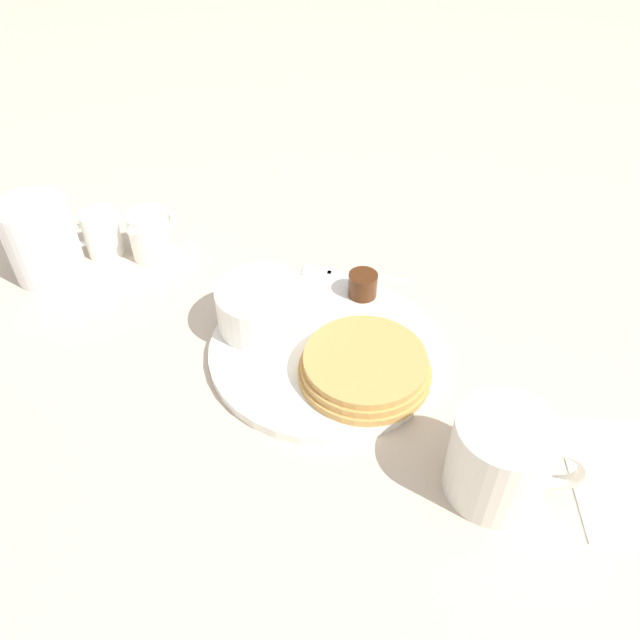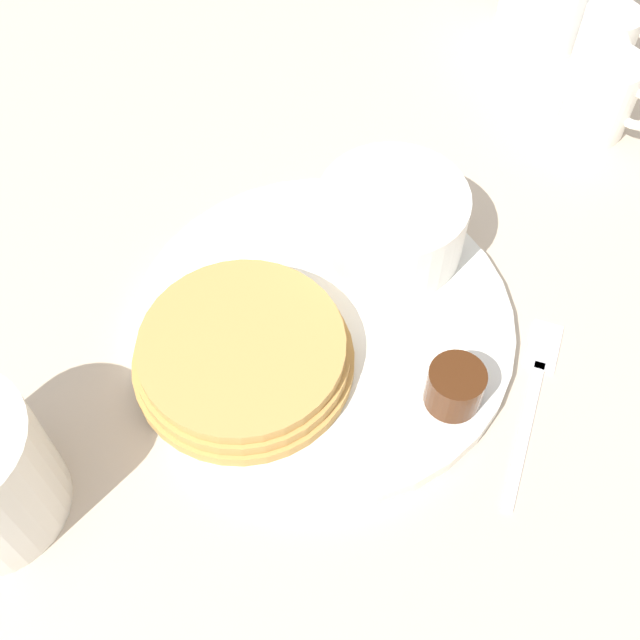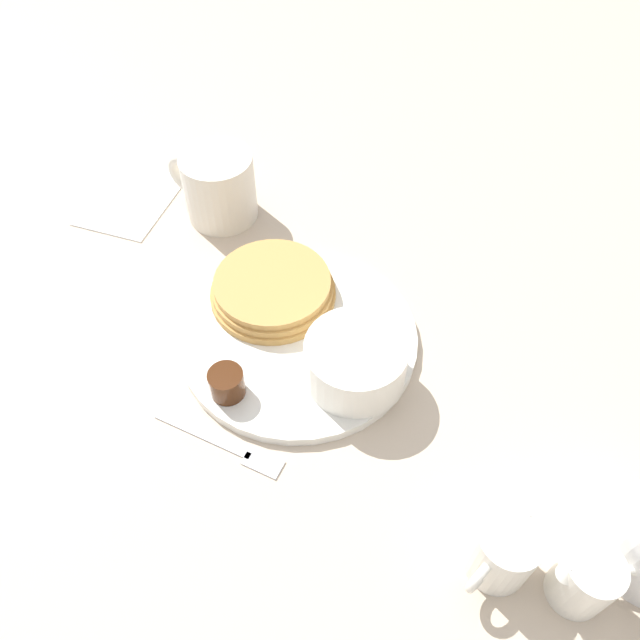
{
  "view_description": "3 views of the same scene",
  "coord_description": "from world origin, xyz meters",
  "px_view_note": "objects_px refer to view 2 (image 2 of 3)",
  "views": [
    {
      "loc": [
        0.49,
        0.09,
        0.5
      ],
      "look_at": [
        -0.02,
        -0.01,
        0.03
      ],
      "focal_mm": 35.0,
      "sensor_mm": 36.0,
      "label": 1
    },
    {
      "loc": [
        -0.1,
        0.28,
        0.46
      ],
      "look_at": [
        -0.0,
        0.02,
        0.03
      ],
      "focal_mm": 45.0,
      "sensor_mm": 36.0,
      "label": 2
    },
    {
      "loc": [
        -0.36,
        -0.2,
        0.55
      ],
      "look_at": [
        0.01,
        -0.02,
        0.03
      ],
      "focal_mm": 35.0,
      "sensor_mm": 36.0,
      "label": 3
    }
  ],
  "objects_px": {
    "plate": "(322,324)",
    "fork": "(535,387)",
    "creamer_pitcher_near": "(602,95)",
    "bowl": "(392,219)",
    "creamer_pitcher_far": "(604,44)"
  },
  "relations": [
    {
      "from": "plate",
      "to": "creamer_pitcher_near",
      "type": "relative_size",
      "value": 3.37
    },
    {
      "from": "creamer_pitcher_near",
      "to": "creamer_pitcher_far",
      "type": "height_order",
      "value": "creamer_pitcher_near"
    },
    {
      "from": "bowl",
      "to": "fork",
      "type": "bearing_deg",
      "value": 148.76
    },
    {
      "from": "plate",
      "to": "creamer_pitcher_far",
      "type": "xyz_separation_m",
      "value": [
        -0.13,
        -0.33,
        0.03
      ]
    },
    {
      "from": "plate",
      "to": "creamer_pitcher_far",
      "type": "relative_size",
      "value": 3.96
    },
    {
      "from": "bowl",
      "to": "creamer_pitcher_far",
      "type": "relative_size",
      "value": 1.58
    },
    {
      "from": "plate",
      "to": "bowl",
      "type": "bearing_deg",
      "value": -107.16
    },
    {
      "from": "plate",
      "to": "fork",
      "type": "relative_size",
      "value": 1.83
    },
    {
      "from": "bowl",
      "to": "creamer_pitcher_near",
      "type": "xyz_separation_m",
      "value": [
        -0.12,
        -0.18,
        -0.01
      ]
    },
    {
      "from": "creamer_pitcher_near",
      "to": "fork",
      "type": "xyz_separation_m",
      "value": [
        -0.0,
        0.26,
        -0.03
      ]
    },
    {
      "from": "bowl",
      "to": "creamer_pitcher_far",
      "type": "xyz_separation_m",
      "value": [
        -0.11,
        -0.25,
        -0.01
      ]
    },
    {
      "from": "plate",
      "to": "fork",
      "type": "height_order",
      "value": "plate"
    },
    {
      "from": "creamer_pitcher_far",
      "to": "fork",
      "type": "relative_size",
      "value": 0.46
    },
    {
      "from": "plate",
      "to": "creamer_pitcher_near",
      "type": "xyz_separation_m",
      "value": [
        -0.14,
        -0.26,
        0.03
      ]
    },
    {
      "from": "bowl",
      "to": "fork",
      "type": "height_order",
      "value": "bowl"
    }
  ]
}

